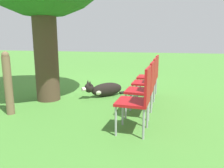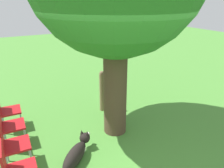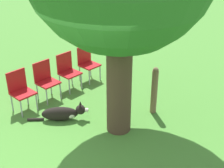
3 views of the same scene
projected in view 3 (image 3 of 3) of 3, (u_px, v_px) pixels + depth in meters
ground_plane at (74, 148)px, 5.64m from camera, size 30.00×30.00×0.00m
dog at (63, 113)px, 6.38m from camera, size 0.95×0.93×0.40m
fence_post at (154, 90)px, 6.49m from camera, size 0.13×0.13×1.05m
red_chair_0 at (20, 89)px, 6.60m from camera, size 0.44×0.46×0.89m
red_chair_1 at (45, 78)px, 7.04m from camera, size 0.44×0.46×0.89m
red_chair_2 at (68, 69)px, 7.48m from camera, size 0.44×0.46×0.89m
red_chair_3 at (87, 61)px, 7.92m from camera, size 0.44×0.46×0.89m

